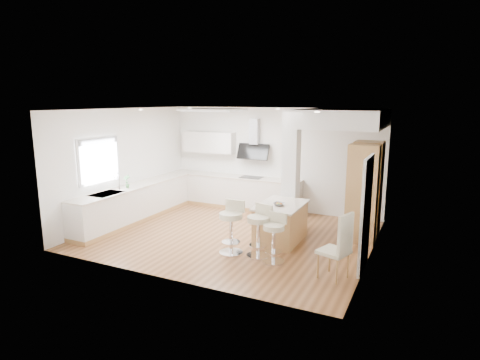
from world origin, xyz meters
The scene contains 18 objects.
ground centered at (0.00, 0.00, 0.00)m, with size 6.00×6.00×0.00m, color #915C35.
ceiling centered at (0.00, 0.00, 0.00)m, with size 6.00×5.00×0.02m, color white.
wall_back centered at (0.00, 2.50, 1.40)m, with size 6.00×0.04×2.80m, color white.
wall_left centered at (-3.00, 0.00, 1.40)m, with size 0.04×5.00×2.80m, color white.
wall_right centered at (3.00, 0.00, 1.40)m, with size 0.04×5.00×2.80m, color white.
skylight centered at (-0.79, 0.60, 2.77)m, with size 4.10×2.10×0.06m.
window_left centered at (-2.96, -0.90, 1.69)m, with size 0.06×1.28×1.07m.
doorway_right centered at (2.97, -0.60, 1.00)m, with size 0.05×1.00×2.10m.
counter_left centered at (-2.70, 0.23, 0.46)m, with size 0.63×4.50×1.35m.
counter_back centered at (-0.91, 2.22, 0.70)m, with size 3.62×0.63×2.50m.
pillar centered at (1.05, 0.95, 1.40)m, with size 0.35×0.35×2.80m.
soffit centered at (2.10, 1.40, 2.60)m, with size 1.78×2.20×0.40m.
oven_column centered at (2.68, 1.23, 1.05)m, with size 0.63×1.21×2.10m.
peninsula centered at (1.13, 0.11, 0.42)m, with size 0.91×1.36×0.89m.
bar_stool_a centered at (0.49, -0.97, 0.60)m, with size 0.49×0.49×1.06m.
bar_stool_b centered at (1.04, -0.88, 0.58)m, with size 0.57×0.57×1.03m.
bar_stool_c centered at (1.41, -1.02, 0.53)m, with size 0.47×0.47×0.94m.
dining_chair centered at (2.67, -1.28, 0.63)m, with size 0.58×0.58×1.18m.
Camera 1 is at (3.91, -7.72, 3.00)m, focal length 30.00 mm.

